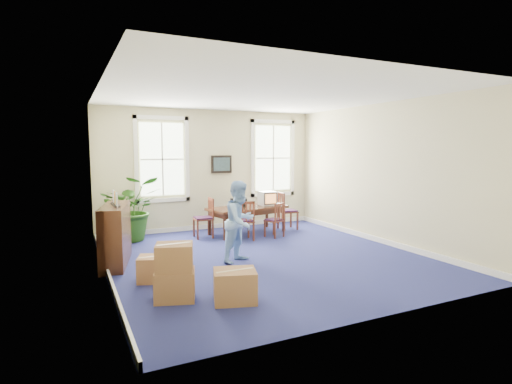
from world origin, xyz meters
name	(u,v)px	position (x,y,z in m)	size (l,w,h in m)	color
floor	(264,257)	(0.00, 0.00, 0.00)	(6.50, 6.50, 0.00)	navy
ceiling	(265,95)	(0.00, 0.00, 3.20)	(6.50, 6.50, 0.00)	white
wall_back	(210,170)	(0.00, 3.25, 1.60)	(6.50, 6.50, 0.00)	beige
wall_front	(382,194)	(0.00, -3.25, 1.60)	(6.50, 6.50, 0.00)	beige
wall_left	(102,183)	(-3.00, 0.00, 1.60)	(6.50, 6.50, 0.00)	beige
wall_right	(381,174)	(3.00, 0.00, 1.60)	(6.50, 6.50, 0.00)	beige
baseboard_back	(212,226)	(0.00, 3.22, 0.06)	(6.00, 0.04, 0.12)	white
baseboard_left	(108,273)	(-2.97, 0.00, 0.06)	(0.04, 6.50, 0.12)	white
baseboard_right	(378,239)	(2.97, 0.00, 0.06)	(0.04, 6.50, 0.12)	white
window_left	(162,159)	(-1.30, 3.23, 1.90)	(1.40, 0.12, 2.20)	white
window_right	(273,158)	(1.90, 3.23, 1.90)	(1.40, 0.12, 2.20)	white
wall_picture	(221,164)	(0.30, 3.20, 1.75)	(0.58, 0.06, 0.48)	black
conference_table	(248,220)	(0.63, 2.23, 0.34)	(2.02, 0.92, 0.69)	#472415
crt_tv	(267,198)	(1.23, 2.27, 0.87)	(0.40, 0.44, 0.37)	#B7B7BC
game_console	(277,204)	(1.51, 2.23, 0.71)	(0.16, 0.20, 0.05)	white
equipment_bag	(239,203)	(0.41, 2.27, 0.80)	(0.43, 0.28, 0.21)	black
chair_near_left	(244,220)	(0.22, 1.54, 0.48)	(0.43, 0.43, 0.95)	maroon
chair_near_right	(274,220)	(1.05, 1.54, 0.43)	(0.38, 0.38, 0.85)	maroon
chair_end_left	(203,218)	(-0.56, 2.23, 0.48)	(0.44, 0.44, 0.97)	maroon
chair_end_right	(288,211)	(1.83, 2.23, 0.50)	(0.45, 0.45, 1.01)	maroon
man	(240,221)	(-0.57, -0.09, 0.78)	(0.76, 0.59, 1.56)	#97C6FD
credenza	(115,234)	(-2.75, 0.75, 0.57)	(0.42, 1.45, 1.14)	#472415
brochure_rack	(115,197)	(-2.73, 0.75, 1.28)	(0.11, 0.62, 0.27)	#99999E
potted_plant	(132,208)	(-2.16, 2.66, 0.77)	(1.38, 1.20, 1.54)	#1E4811
cardboard_boxes	(187,267)	(-1.98, -1.40, 0.43)	(1.51, 1.51, 0.86)	#A87042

